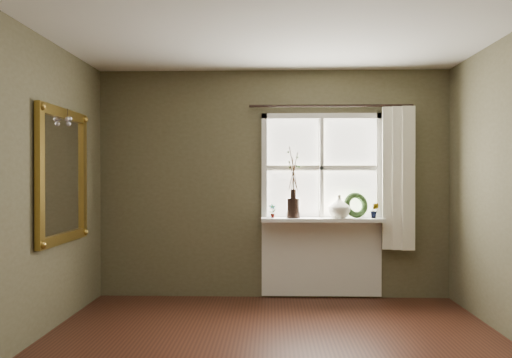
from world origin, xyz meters
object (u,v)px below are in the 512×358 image
object	(u,v)px
cream_vase	(339,206)
dark_jug	(293,208)
gilt_mirror	(63,175)
wreath	(356,208)

from	to	relation	value
cream_vase	dark_jug	bearing A→B (deg)	180.00
cream_vase	gilt_mirror	xyz separation A→B (m)	(-2.70, -1.00, 0.35)
wreath	gilt_mirror	distance (m)	3.09
cream_vase	wreath	distance (m)	0.20
cream_vase	wreath	bearing A→B (deg)	11.84
wreath	gilt_mirror	bearing A→B (deg)	-178.94
dark_jug	wreath	xyz separation A→B (m)	(0.70, 0.04, 0.00)
dark_jug	wreath	bearing A→B (deg)	3.25
wreath	cream_vase	bearing A→B (deg)	173.22
dark_jug	gilt_mirror	world-z (taller)	gilt_mirror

